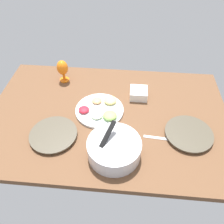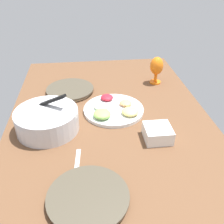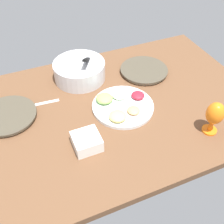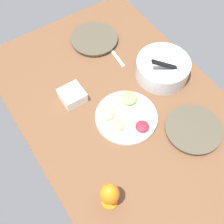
{
  "view_description": "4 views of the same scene",
  "coord_description": "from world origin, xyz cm",
  "px_view_note": "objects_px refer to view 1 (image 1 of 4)",
  "views": [
    {
      "loc": [
        -12.33,
        103.06,
        108.2
      ],
      "look_at": [
        -2.96,
        0.46,
        3.13
      ],
      "focal_mm": 36.13,
      "sensor_mm": 36.0,
      "label": 1
    },
    {
      "loc": [
        -109.84,
        11.47,
        74.06
      ],
      "look_at": [
        0.16,
        -1.14,
        3.13
      ],
      "focal_mm": 40.93,
      "sensor_mm": 36.0,
      "label": 2
    },
    {
      "loc": [
        -40.24,
        -96.79,
        97.49
      ],
      "look_at": [
        -2.1,
        -6.54,
        3.13
      ],
      "focal_mm": 43.53,
      "sensor_mm": 36.0,
      "label": 3
    },
    {
      "loc": [
        68.38,
        -53.27,
        133.87
      ],
      "look_at": [
        0.27,
        -7.92,
        3.13
      ],
      "focal_mm": 48.0,
      "sensor_mm": 36.0,
      "label": 4
    }
  ],
  "objects_px": {
    "square_bowl_white": "(139,93)",
    "dinner_plate_right": "(54,135)",
    "dinner_plate_left": "(189,134)",
    "hurricane_glass_orange": "(63,69)",
    "mixing_bowl": "(114,148)",
    "fruit_platter": "(101,110)"
  },
  "relations": [
    {
      "from": "mixing_bowl",
      "to": "fruit_platter",
      "type": "xyz_separation_m",
      "value": [
        0.12,
        -0.33,
        -0.04
      ]
    },
    {
      "from": "fruit_platter",
      "to": "square_bowl_white",
      "type": "bearing_deg",
      "value": -145.38
    },
    {
      "from": "mixing_bowl",
      "to": "square_bowl_white",
      "type": "relative_size",
      "value": 2.46
    },
    {
      "from": "dinner_plate_left",
      "to": "dinner_plate_right",
      "type": "relative_size",
      "value": 1.01
    },
    {
      "from": "hurricane_glass_orange",
      "to": "square_bowl_white",
      "type": "height_order",
      "value": "hurricane_glass_orange"
    },
    {
      "from": "dinner_plate_left",
      "to": "fruit_platter",
      "type": "relative_size",
      "value": 0.9
    },
    {
      "from": "square_bowl_white",
      "to": "fruit_platter",
      "type": "bearing_deg",
      "value": 34.62
    },
    {
      "from": "mixing_bowl",
      "to": "square_bowl_white",
      "type": "xyz_separation_m",
      "value": [
        -0.13,
        -0.51,
        -0.02
      ]
    },
    {
      "from": "hurricane_glass_orange",
      "to": "dinner_plate_right",
      "type": "bearing_deg",
      "value": 96.84
    },
    {
      "from": "mixing_bowl",
      "to": "dinner_plate_left",
      "type": "bearing_deg",
      "value": -158.1
    },
    {
      "from": "dinner_plate_left",
      "to": "mixing_bowl",
      "type": "height_order",
      "value": "mixing_bowl"
    },
    {
      "from": "dinner_plate_left",
      "to": "hurricane_glass_orange",
      "type": "height_order",
      "value": "hurricane_glass_orange"
    },
    {
      "from": "dinner_plate_right",
      "to": "square_bowl_white",
      "type": "distance_m",
      "value": 0.65
    },
    {
      "from": "dinner_plate_right",
      "to": "fruit_platter",
      "type": "bearing_deg",
      "value": -137.38
    },
    {
      "from": "hurricane_glass_orange",
      "to": "fruit_platter",
      "type": "bearing_deg",
      "value": 135.8
    },
    {
      "from": "dinner_plate_right",
      "to": "square_bowl_white",
      "type": "relative_size",
      "value": 2.37
    },
    {
      "from": "square_bowl_white",
      "to": "dinner_plate_right",
      "type": "bearing_deg",
      "value": 38.88
    },
    {
      "from": "mixing_bowl",
      "to": "hurricane_glass_orange",
      "type": "bearing_deg",
      "value": -55.63
    },
    {
      "from": "dinner_plate_right",
      "to": "square_bowl_white",
      "type": "height_order",
      "value": "square_bowl_white"
    },
    {
      "from": "mixing_bowl",
      "to": "fruit_platter",
      "type": "distance_m",
      "value": 0.36
    },
    {
      "from": "hurricane_glass_orange",
      "to": "mixing_bowl",
      "type": "bearing_deg",
      "value": 124.37
    },
    {
      "from": "dinner_plate_left",
      "to": "square_bowl_white",
      "type": "bearing_deg",
      "value": -46.85
    }
  ]
}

